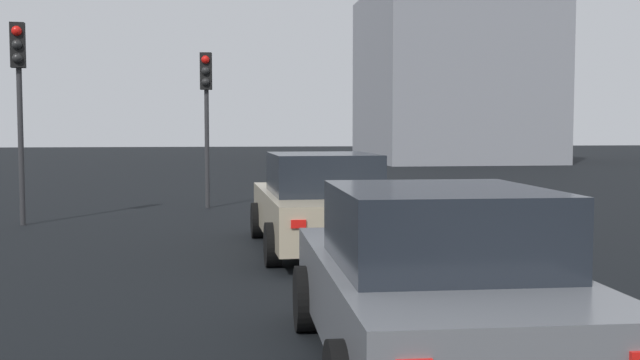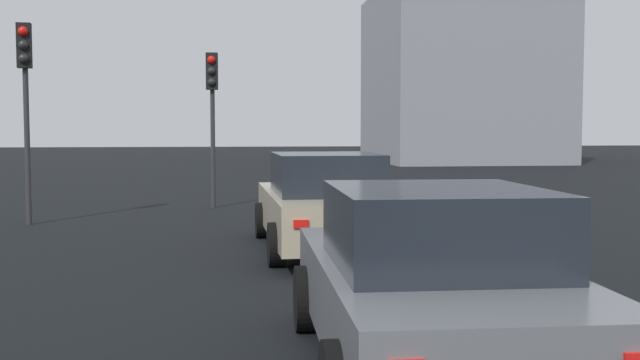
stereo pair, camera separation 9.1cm
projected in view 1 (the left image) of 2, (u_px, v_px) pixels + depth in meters
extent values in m
cube|color=tan|center=(320.00, 213.00, 12.38)|extent=(4.71, 1.90, 0.68)
cube|color=#1E232B|center=(322.00, 173.00, 12.11)|extent=(2.13, 1.64, 0.64)
cylinder|color=black|center=(356.00, 218.00, 13.98)|extent=(0.64, 0.23, 0.64)
cylinder|color=black|center=(258.00, 220.00, 13.69)|extent=(0.64, 0.23, 0.64)
cylinder|color=black|center=(396.00, 242.00, 11.12)|extent=(0.64, 0.23, 0.64)
cylinder|color=black|center=(273.00, 245.00, 10.83)|extent=(0.64, 0.23, 0.64)
cube|color=red|center=(395.00, 222.00, 10.16)|extent=(0.03, 0.20, 0.11)
cube|color=red|center=(299.00, 224.00, 9.95)|extent=(0.03, 0.20, 0.11)
cube|color=slate|center=(432.00, 299.00, 6.20)|extent=(4.25, 1.94, 0.65)
cube|color=#1E232B|center=(440.00, 226.00, 5.94)|extent=(1.93, 1.65, 0.61)
cylinder|color=black|center=(487.00, 294.00, 7.61)|extent=(0.65, 0.24, 0.64)
cylinder|color=black|center=(306.00, 298.00, 7.40)|extent=(0.65, 0.24, 0.64)
cylinder|color=#2D2D30|center=(21.00, 147.00, 15.40)|extent=(0.11, 0.11, 3.19)
cube|color=black|center=(18.00, 45.00, 15.20)|extent=(0.23, 0.30, 0.90)
sphere|color=red|center=(17.00, 31.00, 15.08)|extent=(0.20, 0.20, 0.20)
sphere|color=black|center=(17.00, 45.00, 15.10)|extent=(0.20, 0.20, 0.20)
sphere|color=black|center=(17.00, 58.00, 15.12)|extent=(0.20, 0.20, 0.20)
cylinder|color=#2D2D30|center=(207.00, 149.00, 18.76)|extent=(0.11, 0.11, 2.92)
cube|color=black|center=(206.00, 71.00, 18.57)|extent=(0.23, 0.30, 0.90)
sphere|color=red|center=(205.00, 60.00, 18.44)|extent=(0.20, 0.20, 0.20)
sphere|color=black|center=(205.00, 71.00, 18.46)|extent=(0.20, 0.20, 0.20)
sphere|color=black|center=(206.00, 82.00, 18.47)|extent=(0.20, 0.20, 0.20)
cube|color=gray|center=(452.00, 77.00, 44.93)|extent=(11.20, 9.85, 9.97)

